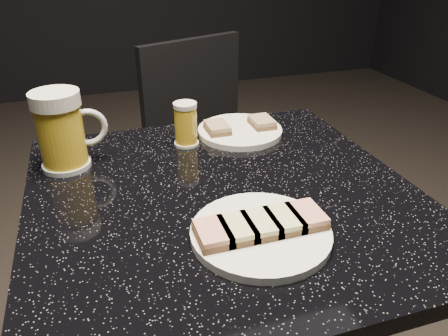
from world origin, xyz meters
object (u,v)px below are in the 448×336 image
Objects in this scene: table at (224,291)px; plate_large at (261,233)px; beer_mug at (62,130)px; beer_tumbler at (186,124)px; chair at (213,151)px; plate_small at (240,131)px.

plate_large is at bearing -84.94° from table.
beer_tumbler is (0.25, 0.03, -0.03)m from beer_mug.
beer_mug is at bearing -173.47° from beer_tumbler.
chair is at bearing 75.48° from table.
chair is (0.16, 0.81, -0.26)m from plate_large.
plate_large is 0.25× the size of chair.
plate_small is at bearing -97.43° from chair.
table is 7.65× the size of beer_tumbler.
table is 0.69m from chair.
plate_small is 1.26× the size of beer_mug.
plate_large is 0.29× the size of table.
beer_mug is 0.73m from chair.
beer_mug reaches higher than plate_large.
table is (-0.12, -0.24, -0.25)m from plate_small.
plate_large is at bearing -85.44° from beer_tumbler.
plate_large is 0.87m from chair.
chair is at bearing 82.57° from plate_small.
plate_small is at bearing 6.95° from beer_mug.
plate_large is at bearing -50.20° from beer_mug.
beer_mug is (-0.39, -0.05, 0.07)m from plate_small.
table is at bearing 95.06° from plate_large.
beer_tumbler is at bearing 6.53° from beer_mug.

